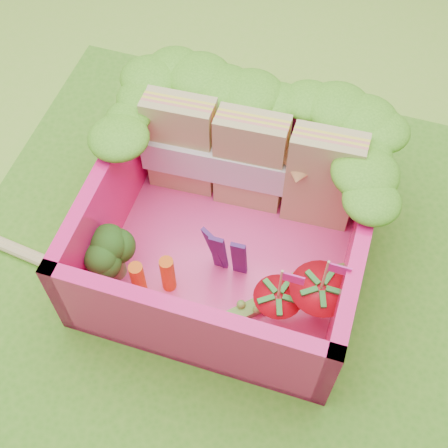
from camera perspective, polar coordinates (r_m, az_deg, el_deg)
The scene contains 13 objects.
ground at distance 3.28m, azimuth -0.90°, elevation -3.37°, with size 14.00×14.00×0.00m, color #8FCF3A.
placemat at distance 3.27m, azimuth -0.90°, elevation -3.24°, with size 2.60×2.60×0.03m, color #4F9C23.
bento_floor at distance 3.25m, azimuth 0.58°, elevation -2.31°, with size 1.30×1.30×0.05m, color #FE4192.
bento_box at distance 3.04m, azimuth 0.62°, elevation 0.09°, with size 1.30×1.30×0.55m.
lettuce_ruffle at distance 3.06m, azimuth 3.30°, elevation 10.51°, with size 1.43×0.76×0.11m.
sandwich_stack at distance 3.17m, azimuth 2.52°, elevation 5.65°, with size 1.13×0.23×0.62m.
broccoli at distance 3.05m, azimuth -10.43°, elevation -2.52°, with size 0.31×0.31×0.27m.
carrot_sticks at distance 3.03m, azimuth -6.50°, elevation -4.81°, with size 0.20×0.14×0.24m.
purple_wedges at distance 2.99m, azimuth 0.00°, elevation -2.69°, with size 0.20×0.05×0.38m.
strawberry_left at distance 2.95m, azimuth 4.83°, elevation -7.54°, with size 0.23×0.23×0.47m.
strawberry_right at distance 2.95m, azimuth 8.53°, elevation -7.06°, with size 0.29×0.29×0.53m.
snap_peas at distance 3.09m, azimuth 5.79°, elevation -6.22°, with size 0.60×0.54×0.05m.
chopsticks at distance 3.40m, azimuth -17.71°, elevation -2.59°, with size 2.27×0.32×0.05m.
Camera 1 is at (0.54, -1.53, 2.85)m, focal length 50.00 mm.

